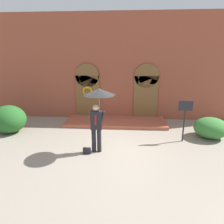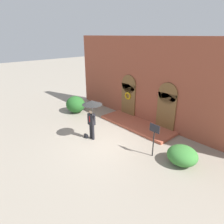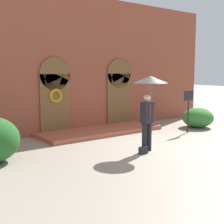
{
  "view_description": "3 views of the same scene",
  "coord_description": "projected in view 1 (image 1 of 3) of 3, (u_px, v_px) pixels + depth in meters",
  "views": [
    {
      "loc": [
        0.52,
        -6.91,
        3.46
      ],
      "look_at": [
        -0.09,
        1.73,
        0.99
      ],
      "focal_mm": 32.0,
      "sensor_mm": 36.0,
      "label": 1
    },
    {
      "loc": [
        7.9,
        -6.21,
        5.66
      ],
      "look_at": [
        -0.5,
        1.32,
        1.28
      ],
      "focal_mm": 32.0,
      "sensor_mm": 36.0,
      "label": 2
    },
    {
      "loc": [
        -7.2,
        -7.21,
        2.51
      ],
      "look_at": [
        -0.63,
        1.48,
        1.08
      ],
      "focal_mm": 50.0,
      "sensor_mm": 36.0,
      "label": 3
    }
  ],
  "objects": [
    {
      "name": "ground_plane",
      "position": [
        111.0,
        149.0,
        7.61
      ],
      "size": [
        80.0,
        80.0,
        0.0
      ],
      "primitive_type": "plane",
      "color": "gray"
    },
    {
      "name": "sign_post",
      "position": [
        185.0,
        114.0,
        8.03
      ],
      "size": [
        0.56,
        0.06,
        1.72
      ],
      "color": "black",
      "rests_on": "ground"
    },
    {
      "name": "shrub_right",
      "position": [
        211.0,
        128.0,
        8.62
      ],
      "size": [
        1.41,
        1.36,
        0.88
      ],
      "primitive_type": "ellipsoid",
      "color": "#387A33",
      "rests_on": "ground"
    },
    {
      "name": "building_facade",
      "position": [
        117.0,
        70.0,
        10.86
      ],
      "size": [
        14.0,
        2.3,
        5.6
      ],
      "color": "brown",
      "rests_on": "ground"
    },
    {
      "name": "person_with_umbrella",
      "position": [
        98.0,
        101.0,
        6.92
      ],
      "size": [
        1.1,
        1.1,
        2.36
      ],
      "color": "black",
      "rests_on": "ground"
    },
    {
      "name": "shrub_left",
      "position": [
        9.0,
        119.0,
        9.12
      ],
      "size": [
        1.56,
        1.4,
        1.27
      ],
      "primitive_type": "ellipsoid",
      "color": "#235B23",
      "rests_on": "ground"
    },
    {
      "name": "handbag",
      "position": [
        87.0,
        151.0,
        7.25
      ],
      "size": [
        0.28,
        0.13,
        0.22
      ],
      "primitive_type": "cube",
      "rotation": [
        0.0,
        0.0,
        -0.04
      ],
      "color": "black",
      "rests_on": "ground"
    }
  ]
}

